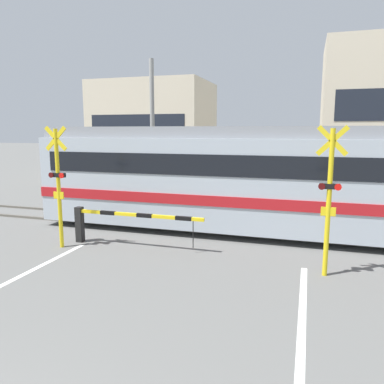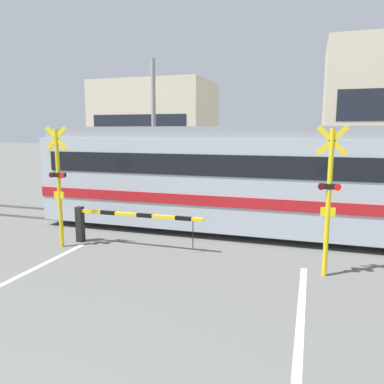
{
  "view_description": "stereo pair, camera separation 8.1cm",
  "coord_description": "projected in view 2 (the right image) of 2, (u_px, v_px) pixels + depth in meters",
  "views": [
    {
      "loc": [
        3.08,
        -1.06,
        3.31
      ],
      "look_at": [
        0.0,
        8.83,
        1.6
      ],
      "focal_mm": 35.0,
      "sensor_mm": 36.0,
      "label": 1
    },
    {
      "loc": [
        3.16,
        -1.03,
        3.31
      ],
      "look_at": [
        0.0,
        8.83,
        1.6
      ],
      "focal_mm": 35.0,
      "sensor_mm": 36.0,
      "label": 2
    }
  ],
  "objects": [
    {
      "name": "crossing_barrier_far",
      "position": [
        287.0,
        197.0,
        14.45
      ],
      "size": [
        3.96,
        0.2,
        1.06
      ],
      "color": "black",
      "rests_on": "ground_plane"
    },
    {
      "name": "building_left_of_street",
      "position": [
        156.0,
        130.0,
        26.87
      ],
      "size": [
        7.77,
        5.87,
        6.64
      ],
      "color": "beige",
      "rests_on": "ground_plane"
    },
    {
      "name": "crossing_signal_left",
      "position": [
        59.0,
        182.0,
        10.46
      ],
      "size": [
        0.68,
        0.15,
        3.43
      ],
      "color": "yellow",
      "rests_on": "ground_plane"
    },
    {
      "name": "utility_pole_streetside",
      "position": [
        154.0,
        130.0,
        18.37
      ],
      "size": [
        0.22,
        0.22,
        6.69
      ],
      "color": "gray",
      "rests_on": "ground_plane"
    },
    {
      "name": "crossing_barrier_near",
      "position": [
        111.0,
        220.0,
        10.85
      ],
      "size": [
        3.96,
        0.2,
        1.06
      ],
      "color": "black",
      "rests_on": "ground_plane"
    },
    {
      "name": "crossing_signal_right",
      "position": [
        329.0,
        195.0,
        8.32
      ],
      "size": [
        0.68,
        0.15,
        3.43
      ],
      "color": "yellow",
      "rests_on": "ground_plane"
    },
    {
      "name": "rail_track_near",
      "position": [
        206.0,
        232.0,
        12.18
      ],
      "size": [
        50.0,
        0.1,
        0.08
      ],
      "color": "#5B564C",
      "rests_on": "ground_plane"
    },
    {
      "name": "commuter_train",
      "position": [
        374.0,
        181.0,
        11.07
      ],
      "size": [
        21.32,
        2.99,
        3.43
      ],
      "color": "#ADB7C1",
      "rests_on": "ground_plane"
    },
    {
      "name": "rail_track_far",
      "position": [
        217.0,
        222.0,
        13.52
      ],
      "size": [
        50.0,
        0.1,
        0.08
      ],
      "color": "#5B564C",
      "rests_on": "ground_plane"
    }
  ]
}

